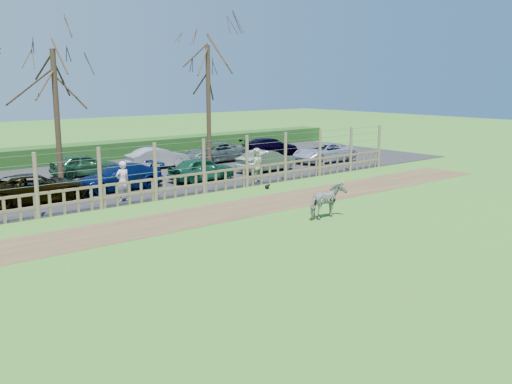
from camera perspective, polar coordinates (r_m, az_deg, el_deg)
ground at (r=18.48m, az=2.57°, el=-4.90°), size 120.00×120.00×0.00m
dirt_strip at (r=21.90m, az=-5.37°, el=-2.35°), size 34.00×2.80×0.01m
asphalt at (r=30.53m, az=-16.04°, el=1.16°), size 44.00×13.00×0.04m
hedge at (r=36.91m, az=-20.49°, el=3.40°), size 46.00×2.00×1.10m
fence at (r=24.65m, az=-10.00°, el=0.95°), size 30.16×0.16×2.50m
tree_mid at (r=28.42m, az=-19.48°, el=10.07°), size 4.80×4.80×6.83m
tree_right at (r=33.09m, az=-4.82°, el=11.39°), size 4.80×4.80×7.35m
zebra at (r=21.41m, az=7.15°, el=-0.91°), size 1.61×0.85×1.31m
visitor_a at (r=24.60m, az=-13.20°, el=1.04°), size 0.67×0.47×1.72m
visitor_b at (r=28.45m, az=-0.04°, el=2.69°), size 0.94×0.79×1.72m
crow at (r=27.06m, az=1.13°, el=0.54°), size 0.28×0.21×0.23m
car_2 at (r=25.64m, az=-21.17°, el=0.38°), size 4.50×2.41×1.20m
car_3 at (r=27.36m, az=-13.54°, el=1.47°), size 4.14×1.68×1.20m
car_4 at (r=29.12m, az=-5.44°, el=2.31°), size 3.55×1.49×1.20m
car_5 at (r=31.96m, az=1.03°, el=3.16°), size 3.72×1.52×1.20m
car_6 at (r=35.79m, az=6.81°, el=3.95°), size 4.39×2.15×1.20m
car_10 at (r=31.75m, az=-16.78°, el=2.62°), size 3.64×1.75×1.20m
car_11 at (r=33.58m, az=-9.77°, el=3.39°), size 3.72×1.51×1.20m
car_12 at (r=35.67m, az=-4.12°, el=3.97°), size 4.39×2.16×1.20m
car_13 at (r=38.51m, az=1.44°, el=4.54°), size 4.29×2.11×1.20m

